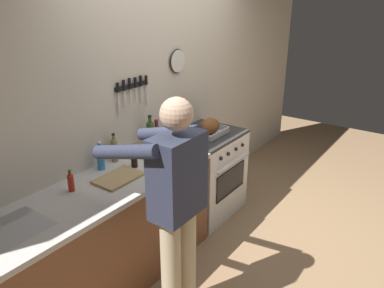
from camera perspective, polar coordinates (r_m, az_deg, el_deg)
name	(u,v)px	position (r m, az deg, el deg)	size (l,w,h in m)	color
ground_plane	(280,253)	(3.71, 13.19, -15.82)	(8.00, 8.00, 0.00)	#937251
wall_back	(164,95)	(3.76, -4.33, 7.49)	(6.00, 0.13, 2.60)	beige
counter_block	(103,238)	(3.10, -13.40, -13.73)	(2.03, 0.65, 0.90)	brown
stove	(205,173)	(4.02, 2.00, -4.44)	(0.76, 0.67, 0.90)	white
person_cook	(175,200)	(2.53, -2.54, -8.54)	(0.51, 0.63, 1.66)	#C6B793
roasting_pan	(210,128)	(3.78, 2.70, 2.50)	(0.35, 0.26, 0.18)	#B7B7BC
cutting_board	(118,178)	(2.96, -11.08, -5.06)	(0.36, 0.24, 0.02)	tan
bottle_dish_soap	(101,158)	(3.12, -13.69, -2.05)	(0.06, 0.06, 0.24)	#338CCC
bottle_soy_sauce	(134,157)	(3.11, -8.78, -2.03)	(0.05, 0.05, 0.20)	black
bottle_olive_oil	(150,134)	(3.47, -6.31, 1.49)	(0.07, 0.07, 0.31)	#385623
bottle_vinegar	(114,150)	(3.24, -11.69, -0.86)	(0.06, 0.06, 0.25)	#997F4C
bottle_wine_red	(157,140)	(3.30, -5.33, 0.54)	(0.07, 0.07, 0.33)	#47141E
bottle_hot_sauce	(71,182)	(2.85, -17.90, -5.57)	(0.05, 0.05, 0.17)	red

